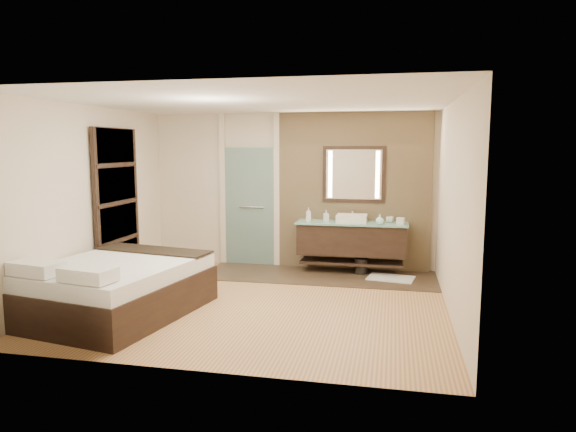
% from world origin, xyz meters
% --- Properties ---
extents(floor, '(5.00, 5.00, 0.00)m').
position_xyz_m(floor, '(0.00, 0.00, 0.00)').
color(floor, olive).
rests_on(floor, ground).
extents(tile_strip, '(3.80, 1.30, 0.01)m').
position_xyz_m(tile_strip, '(0.60, 1.60, 0.01)').
color(tile_strip, '#31251B').
rests_on(tile_strip, floor).
extents(stone_wall, '(2.60, 0.08, 2.70)m').
position_xyz_m(stone_wall, '(1.10, 2.21, 1.35)').
color(stone_wall, tan).
rests_on(stone_wall, floor).
extents(vanity, '(1.85, 0.55, 0.88)m').
position_xyz_m(vanity, '(1.10, 1.92, 0.58)').
color(vanity, black).
rests_on(vanity, stone_wall).
extents(mirror_unit, '(1.06, 0.04, 0.96)m').
position_xyz_m(mirror_unit, '(1.10, 2.16, 1.65)').
color(mirror_unit, black).
rests_on(mirror_unit, stone_wall).
extents(frosted_door, '(1.10, 0.12, 2.70)m').
position_xyz_m(frosted_door, '(-0.75, 2.20, 1.14)').
color(frosted_door, '#9EC8BF').
rests_on(frosted_door, floor).
extents(shoji_partition, '(0.06, 1.20, 2.40)m').
position_xyz_m(shoji_partition, '(-2.43, 0.60, 1.21)').
color(shoji_partition, black).
rests_on(shoji_partition, floor).
extents(bed, '(2.06, 2.41, 0.82)m').
position_xyz_m(bed, '(-1.65, -0.86, 0.34)').
color(bed, black).
rests_on(bed, floor).
extents(bath_mat, '(0.80, 0.62, 0.02)m').
position_xyz_m(bath_mat, '(1.76, 1.61, 0.02)').
color(bath_mat, silver).
rests_on(bath_mat, floor).
extents(waste_bin, '(0.22, 0.22, 0.27)m').
position_xyz_m(waste_bin, '(1.27, 1.85, 0.13)').
color(waste_bin, black).
rests_on(waste_bin, floor).
extents(tissue_box, '(0.14, 0.14, 0.10)m').
position_xyz_m(tissue_box, '(1.90, 1.88, 0.92)').
color(tissue_box, silver).
rests_on(tissue_box, vanity).
extents(soap_bottle_a, '(0.11, 0.11, 0.24)m').
position_xyz_m(soap_bottle_a, '(0.38, 1.82, 0.99)').
color(soap_bottle_a, silver).
rests_on(soap_bottle_a, vanity).
extents(soap_bottle_b, '(0.11, 0.11, 0.19)m').
position_xyz_m(soap_bottle_b, '(0.66, 1.94, 0.96)').
color(soap_bottle_b, '#B2B2B2').
rests_on(soap_bottle_b, vanity).
extents(soap_bottle_c, '(0.16, 0.16, 0.16)m').
position_xyz_m(soap_bottle_c, '(1.56, 1.78, 0.95)').
color(soap_bottle_c, '#C1F2EA').
rests_on(soap_bottle_c, vanity).
extents(cup, '(0.14, 0.14, 0.10)m').
position_xyz_m(cup, '(1.72, 2.01, 0.91)').
color(cup, silver).
rests_on(cup, vanity).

